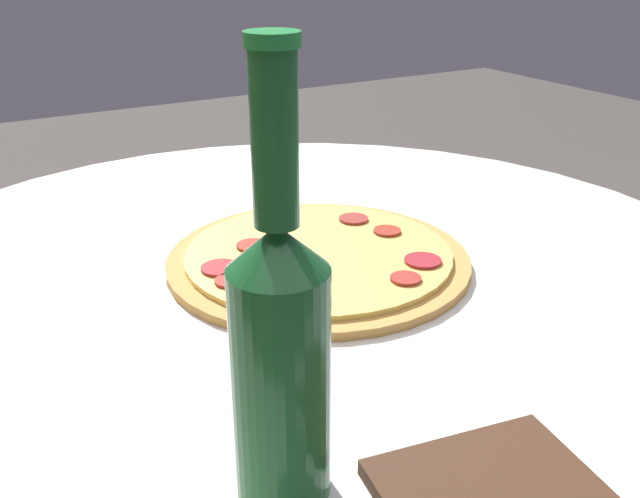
{
  "coord_description": "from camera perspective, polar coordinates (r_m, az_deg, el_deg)",
  "views": [
    {
      "loc": [
        -0.63,
        0.34,
        1.04
      ],
      "look_at": [
        -0.0,
        -0.02,
        0.72
      ],
      "focal_mm": 40.0,
      "sensor_mm": 36.0,
      "label": 1
    }
  ],
  "objects": [
    {
      "name": "beer_bottle",
      "position": [
        0.44,
        -3.21,
        -7.98
      ],
      "size": [
        0.06,
        0.06,
        0.3
      ],
      "color": "#195628",
      "rests_on": "table"
    },
    {
      "name": "pizza",
      "position": [
        0.79,
        -0.02,
        -0.82
      ],
      "size": [
        0.34,
        0.34,
        0.02
      ],
      "color": "#C68E47",
      "rests_on": "table"
    },
    {
      "name": "table",
      "position": [
        0.88,
        -1.53,
        -12.22
      ],
      "size": [
        1.04,
        1.04,
        0.7
      ],
      "color": "silver",
      "rests_on": "ground_plane"
    }
  ]
}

